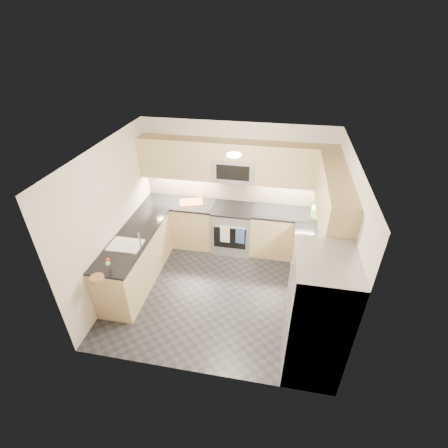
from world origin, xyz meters
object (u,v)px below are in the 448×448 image
at_px(refrigerator, 316,316).
at_px(cutting_board, 191,202).
at_px(microwave, 235,168).
at_px(fruit_basket, 97,279).
at_px(utensil_bowl, 319,212).
at_px(gas_range, 232,229).

distance_m(refrigerator, cutting_board, 3.39).
distance_m(microwave, fruit_basket, 3.01).
bearing_deg(utensil_bowl, refrigerator, -93.76).
xyz_separation_m(gas_range, refrigerator, (1.45, -2.43, 0.45)).
xyz_separation_m(gas_range, fruit_basket, (-1.52, -2.37, 0.52)).
relative_size(microwave, refrigerator, 0.42).
height_order(refrigerator, utensil_bowl, refrigerator).
xyz_separation_m(microwave, fruit_basket, (-1.52, -2.50, -0.72)).
xyz_separation_m(gas_range, utensil_bowl, (1.61, -0.02, 0.57)).
bearing_deg(cutting_board, gas_range, -4.24).
bearing_deg(refrigerator, fruit_basket, 178.97).
bearing_deg(microwave, refrigerator, -60.38).
height_order(gas_range, microwave, microwave).
relative_size(microwave, cutting_board, 1.70).
xyz_separation_m(microwave, refrigerator, (1.45, -2.55, -0.80)).
height_order(gas_range, refrigerator, refrigerator).
bearing_deg(cutting_board, microwave, 4.21).
xyz_separation_m(refrigerator, fruit_basket, (-2.97, 0.05, 0.08)).
bearing_deg(refrigerator, utensil_bowl, 86.24).
relative_size(refrigerator, cutting_board, 4.03).
height_order(microwave, refrigerator, microwave).
distance_m(gas_range, utensil_bowl, 1.71).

